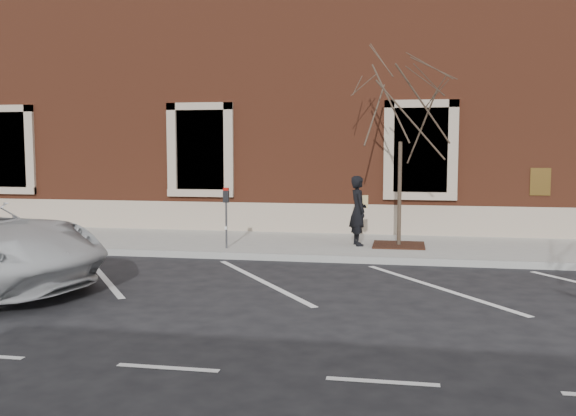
# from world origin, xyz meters

# --- Properties ---
(ground) EXTENTS (120.00, 120.00, 0.00)m
(ground) POSITION_xyz_m (0.00, 0.00, 0.00)
(ground) COLOR #28282B
(ground) RESTS_ON ground
(sidewalk_near) EXTENTS (40.00, 3.50, 0.15)m
(sidewalk_near) POSITION_xyz_m (0.00, 1.75, 0.07)
(sidewalk_near) COLOR #B6B6AB
(sidewalk_near) RESTS_ON ground
(curb_near) EXTENTS (40.00, 0.12, 0.15)m
(curb_near) POSITION_xyz_m (0.00, -0.05, 0.07)
(curb_near) COLOR #9E9E99
(curb_near) RESTS_ON ground
(parking_stripes) EXTENTS (28.00, 4.40, 0.01)m
(parking_stripes) POSITION_xyz_m (0.00, -2.20, 0.00)
(parking_stripes) COLOR silver
(parking_stripes) RESTS_ON ground
(building_civic) EXTENTS (40.00, 8.62, 8.00)m
(building_civic) POSITION_xyz_m (0.00, 7.74, 4.00)
(building_civic) COLOR brown
(building_civic) RESTS_ON ground
(man) EXTENTS (0.58, 0.70, 1.66)m
(man) POSITION_xyz_m (1.53, 1.49, 0.98)
(man) COLOR black
(man) RESTS_ON sidewalk_near
(parking_meter) EXTENTS (0.13, 0.10, 1.40)m
(parking_meter) POSITION_xyz_m (-1.42, 0.49, 1.12)
(parking_meter) COLOR #595B60
(parking_meter) RESTS_ON sidewalk_near
(tree_grate) EXTENTS (1.21, 1.21, 0.03)m
(tree_grate) POSITION_xyz_m (2.49, 1.60, 0.17)
(tree_grate) COLOR #381E12
(tree_grate) RESTS_ON sidewalk_near
(sapling) EXTENTS (2.68, 2.68, 4.47)m
(sapling) POSITION_xyz_m (2.49, 1.60, 3.27)
(sapling) COLOR brown
(sapling) RESTS_ON sidewalk_near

